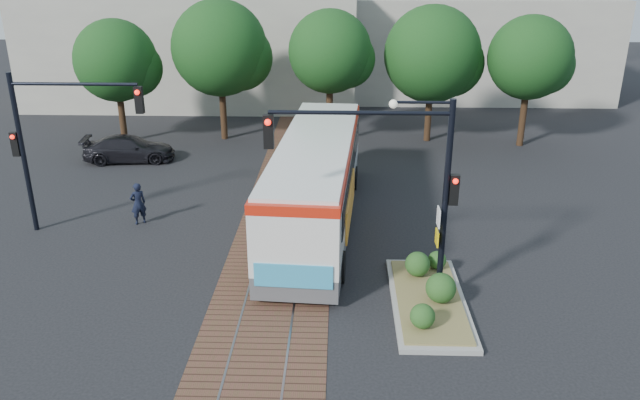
{
  "coord_description": "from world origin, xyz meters",
  "views": [
    {
      "loc": [
        2.06,
        -17.42,
        9.84
      ],
      "look_at": [
        1.38,
        3.37,
        1.6
      ],
      "focal_mm": 35.0,
      "sensor_mm": 36.0,
      "label": 1
    }
  ],
  "objects_px": {
    "city_bus": "(316,178)",
    "officer": "(138,203)",
    "traffic_island": "(429,293)",
    "signal_pole_left": "(50,132)",
    "parked_car": "(129,149)",
    "signal_pole_main": "(403,171)"
  },
  "relations": [
    {
      "from": "signal_pole_main",
      "to": "officer",
      "type": "relative_size",
      "value": 3.59
    },
    {
      "from": "city_bus",
      "to": "officer",
      "type": "bearing_deg",
      "value": -174.08
    },
    {
      "from": "signal_pole_left",
      "to": "parked_car",
      "type": "bearing_deg",
      "value": 91.54
    },
    {
      "from": "city_bus",
      "to": "officer",
      "type": "relative_size",
      "value": 7.69
    },
    {
      "from": "traffic_island",
      "to": "signal_pole_left",
      "type": "distance_m",
      "value": 14.5
    },
    {
      "from": "signal_pole_main",
      "to": "signal_pole_left",
      "type": "relative_size",
      "value": 1.0
    },
    {
      "from": "officer",
      "to": "parked_car",
      "type": "height_order",
      "value": "officer"
    },
    {
      "from": "traffic_island",
      "to": "parked_car",
      "type": "distance_m",
      "value": 18.98
    },
    {
      "from": "signal_pole_left",
      "to": "parked_car",
      "type": "distance_m",
      "value": 9.12
    },
    {
      "from": "traffic_island",
      "to": "officer",
      "type": "distance_m",
      "value": 11.94
    },
    {
      "from": "officer",
      "to": "city_bus",
      "type": "bearing_deg",
      "value": 146.89
    },
    {
      "from": "signal_pole_main",
      "to": "signal_pole_left",
      "type": "bearing_deg",
      "value": 158.55
    },
    {
      "from": "signal_pole_left",
      "to": "officer",
      "type": "height_order",
      "value": "signal_pole_left"
    },
    {
      "from": "signal_pole_left",
      "to": "parked_car",
      "type": "height_order",
      "value": "signal_pole_left"
    },
    {
      "from": "signal_pole_left",
      "to": "parked_car",
      "type": "relative_size",
      "value": 1.34
    },
    {
      "from": "signal_pole_main",
      "to": "signal_pole_left",
      "type": "height_order",
      "value": "signal_pole_main"
    },
    {
      "from": "city_bus",
      "to": "traffic_island",
      "type": "bearing_deg",
      "value": -54.33
    },
    {
      "from": "officer",
      "to": "parked_car",
      "type": "bearing_deg",
      "value": -104.87
    },
    {
      "from": "traffic_island",
      "to": "parked_car",
      "type": "height_order",
      "value": "parked_car"
    },
    {
      "from": "traffic_island",
      "to": "officer",
      "type": "bearing_deg",
      "value": 151.98
    },
    {
      "from": "city_bus",
      "to": "officer",
      "type": "height_order",
      "value": "city_bus"
    },
    {
      "from": "city_bus",
      "to": "traffic_island",
      "type": "distance_m",
      "value": 7.06
    }
  ]
}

